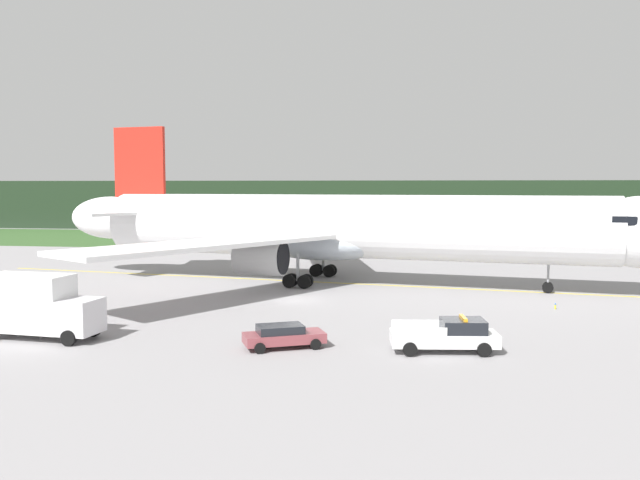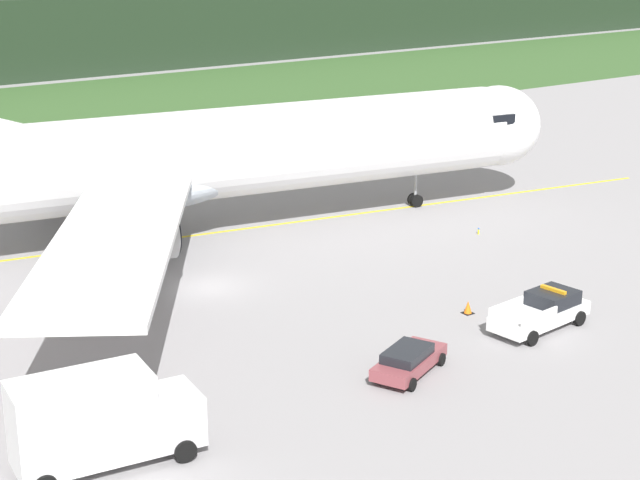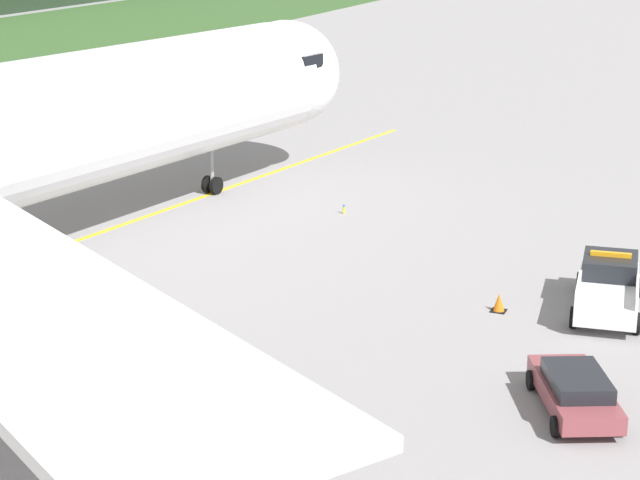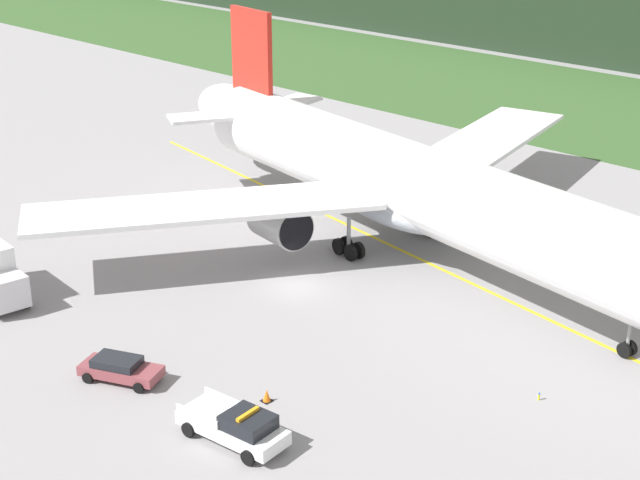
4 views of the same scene
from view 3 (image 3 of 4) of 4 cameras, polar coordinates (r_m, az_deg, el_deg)
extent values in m
plane|color=gray|center=(37.00, -11.61, -5.89)|extent=(320.00, 320.00, 0.00)
ellipsoid|color=white|center=(60.82, -1.82, 8.58)|extent=(7.17, 6.69, 5.77)
cube|color=black|center=(59.58, -2.56, 9.37)|extent=(2.63, 5.70, 0.70)
cube|color=white|center=(29.22, -15.34, -2.87)|extent=(17.46, 23.33, 0.35)
cylinder|color=black|center=(35.61, -14.96, -1.63)|extent=(0.54, 2.69, 2.70)
cylinder|color=gray|center=(56.15, -5.62, 4.03)|extent=(0.20, 0.20, 2.38)
cylinder|color=black|center=(56.58, -5.80, 2.88)|extent=(0.92, 0.36, 0.90)
cylinder|color=black|center=(56.27, -5.38, 2.82)|extent=(0.92, 0.36, 0.90)
cube|color=white|center=(41.15, 14.64, -2.64)|extent=(5.93, 2.80, 0.70)
cube|color=black|center=(41.90, 14.76, -1.28)|extent=(2.51, 2.20, 0.70)
cube|color=white|center=(39.68, 13.20, -2.38)|extent=(2.73, 0.45, 0.45)
cube|color=white|center=(39.67, 16.07, -2.61)|extent=(2.73, 0.45, 0.45)
cube|color=orange|center=(41.77, 14.80, -0.72)|extent=(0.38, 1.48, 0.16)
cylinder|color=black|center=(43.12, 13.27, -2.12)|extent=(0.78, 0.33, 0.76)
cylinder|color=black|center=(43.10, 16.11, -2.35)|extent=(0.78, 0.33, 0.76)
cylinder|color=black|center=(39.46, 12.96, -3.91)|extent=(0.78, 0.33, 0.76)
cylinder|color=black|center=(39.44, 16.06, -4.16)|extent=(0.78, 0.33, 0.76)
cube|color=brown|center=(33.11, 12.99, -7.71)|extent=(4.78, 3.51, 0.55)
cube|color=black|center=(32.71, 13.15, -7.07)|extent=(2.92, 2.48, 0.45)
cylinder|color=black|center=(34.38, 10.83, -7.12)|extent=(0.62, 0.42, 0.60)
cylinder|color=black|center=(34.82, 13.77, -6.99)|extent=(0.62, 0.42, 0.60)
cylinder|color=black|center=(31.65, 12.06, -9.40)|extent=(0.62, 0.42, 0.60)
cylinder|color=black|center=(32.13, 15.25, -9.22)|extent=(0.62, 0.42, 0.60)
cube|color=black|center=(40.61, 9.21, -3.63)|extent=(0.54, 0.54, 0.03)
cone|color=orange|center=(40.49, 9.23, -3.18)|extent=(0.42, 0.42, 0.65)
cylinder|color=yellow|center=(52.57, 1.24, 1.55)|extent=(0.10, 0.10, 0.33)
sphere|color=blue|center=(52.52, 1.24, 1.78)|extent=(0.12, 0.12, 0.12)
camera|label=1|loc=(48.27, 61.91, 1.79)|focal=36.93mm
camera|label=2|loc=(29.27, 111.01, 5.60)|focal=58.21mm
camera|label=4|loc=(73.67, 42.57, 22.49)|focal=54.31mm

